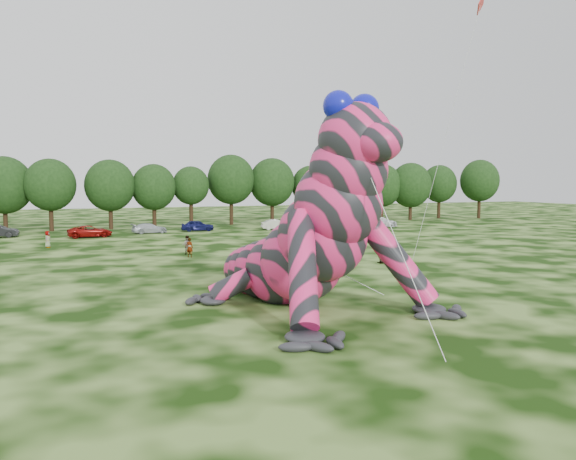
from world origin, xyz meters
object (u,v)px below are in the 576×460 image
(car_6, at_px, (321,224))
(spectator_4, at_px, (48,239))
(tree_16, at_px, (439,192))
(car_4, at_px, (198,226))
(flying_kite, at_px, (475,27))
(tree_9, at_px, (191,196))
(tree_7, at_px, (110,194))
(car_2, at_px, (90,231))
(inflatable_gecko, at_px, (283,204))
(tree_8, at_px, (154,196))
(spectator_3, at_px, (360,233))
(tree_5, at_px, (4,194))
(tree_10, at_px, (231,190))
(tree_14, at_px, (382,192))
(spectator_0, at_px, (190,248))
(spectator_2, at_px, (377,235))
(car_7, at_px, (380,222))
(tree_11, at_px, (272,191))
(tree_15, at_px, (411,191))
(tree_13, at_px, (353,190))
(tree_12, at_px, (310,194))
(tree_6, at_px, (50,195))
(spectator_5, at_px, (381,252))
(car_3, at_px, (149,228))
(spectator_1, at_px, (187,245))
(tree_17, at_px, (480,189))

(car_6, distance_m, spectator_4, 35.42)
(tree_16, xyz_separation_m, car_4, (-45.14, -9.71, -3.96))
(flying_kite, bearing_deg, tree_9, 101.86)
(tree_7, height_order, car_2, tree_7)
(inflatable_gecko, xyz_separation_m, tree_7, (-5.49, 51.65, -0.59))
(tree_8, bearing_deg, spectator_3, -54.65)
(tree_5, relative_size, tree_10, 0.93)
(tree_5, distance_m, tree_14, 56.59)
(tree_8, bearing_deg, spectator_0, -92.76)
(spectator_2, bearing_deg, spectator_0, 10.96)
(car_2, bearing_deg, tree_8, -45.93)
(tree_10, height_order, car_7, tree_10)
(tree_14, bearing_deg, tree_11, -178.46)
(flying_kite, bearing_deg, car_7, 68.33)
(tree_5, height_order, car_7, tree_5)
(inflatable_gecko, xyz_separation_m, tree_8, (0.38, 51.83, -0.85))
(car_4, bearing_deg, tree_15, -70.82)
(spectator_3, bearing_deg, tree_13, -12.41)
(tree_12, bearing_deg, tree_6, -178.39)
(flying_kite, height_order, spectator_4, flying_kite)
(spectator_5, distance_m, spectator_0, 16.24)
(inflatable_gecko, xyz_separation_m, spectator_0, (-1.18, 19.57, -4.48))
(tree_16, bearing_deg, tree_5, -179.22)
(flying_kite, bearing_deg, inflatable_gecko, -165.13)
(tree_5, height_order, car_6, tree_5)
(tree_11, xyz_separation_m, car_3, (-19.79, -9.49, -4.40))
(tree_7, distance_m, spectator_1, 30.59)
(tree_14, height_order, spectator_1, tree_14)
(car_6, distance_m, spectator_1, 29.71)
(spectator_1, bearing_deg, spectator_5, 159.59)
(tree_7, bearing_deg, tree_6, -179.08)
(tree_8, relative_size, car_4, 2.09)
(tree_11, height_order, spectator_3, tree_11)
(tree_5, bearing_deg, flying_kite, -55.09)
(spectator_5, bearing_deg, car_6, 173.49)
(tree_7, height_order, spectator_5, tree_7)
(car_4, height_order, spectator_5, spectator_5)
(inflatable_gecko, xyz_separation_m, spectator_3, (18.83, 25.81, -4.49))
(flying_kite, distance_m, tree_7, 53.46)
(flying_kite, distance_m, tree_13, 51.82)
(tree_14, xyz_separation_m, car_4, (-33.15, -9.06, -3.97))
(car_6, bearing_deg, car_4, 82.45)
(tree_14, height_order, spectator_0, tree_14)
(tree_12, bearing_deg, tree_9, -178.81)
(tree_5, height_order, tree_9, tree_5)
(tree_11, bearing_deg, tree_17, -2.30)
(tree_6, distance_m, spectator_5, 48.28)
(spectator_1, distance_m, spectator_0, 2.07)
(tree_7, relative_size, tree_13, 0.94)
(tree_10, relative_size, spectator_4, 6.38)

